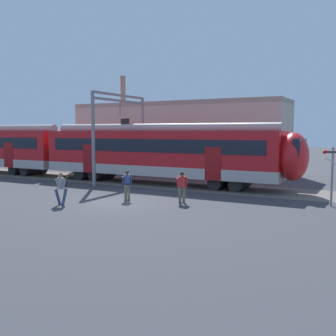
# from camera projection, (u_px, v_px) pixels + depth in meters

# --- Properties ---
(ground_plane) EXTENTS (160.00, 160.00, 0.00)m
(ground_plane) POSITION_uv_depth(u_px,v_px,m) (119.00, 201.00, 21.37)
(ground_plane) COLOR #38383D
(track_bed) EXTENTS (80.00, 4.40, 0.01)m
(track_bed) POSITION_uv_depth(u_px,v_px,m) (45.00, 175.00, 33.60)
(track_bed) COLOR #605951
(track_bed) RESTS_ON ground
(pedestrian_grey) EXTENTS (0.65, 0.58, 1.67)m
(pedestrian_grey) POSITION_uv_depth(u_px,v_px,m) (61.00, 186.00, 20.12)
(pedestrian_grey) COLOR navy
(pedestrian_grey) RESTS_ON ground
(pedestrian_navy) EXTENTS (0.51, 0.70, 1.67)m
(pedestrian_navy) POSITION_uv_depth(u_px,v_px,m) (127.00, 182.00, 21.53)
(pedestrian_navy) COLOR #6B6051
(pedestrian_navy) RESTS_ON ground
(pedestrian_red) EXTENTS (0.53, 0.70, 1.67)m
(pedestrian_red) POSITION_uv_depth(u_px,v_px,m) (182.00, 185.00, 20.72)
(pedestrian_red) COLOR #6B6051
(pedestrian_red) RESTS_ON ground
(catenary_gantry) EXTENTS (0.24, 6.64, 6.53)m
(catenary_gantry) POSITION_uv_depth(u_px,v_px,m) (120.00, 124.00, 29.50)
(catenary_gantry) COLOR gray
(catenary_gantry) RESTS_ON ground
(crossing_signal) EXTENTS (0.96, 0.22, 3.00)m
(crossing_signal) POSITION_uv_depth(u_px,v_px,m) (333.00, 167.00, 19.68)
(crossing_signal) COLOR gray
(crossing_signal) RESTS_ON ground
(background_building) EXTENTS (20.00, 5.00, 9.20)m
(background_building) POSITION_uv_depth(u_px,v_px,m) (177.00, 137.00, 36.39)
(background_building) COLOR #B2A899
(background_building) RESTS_ON ground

